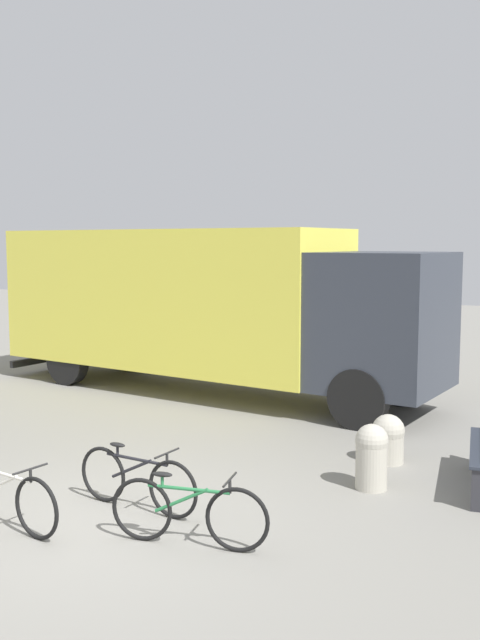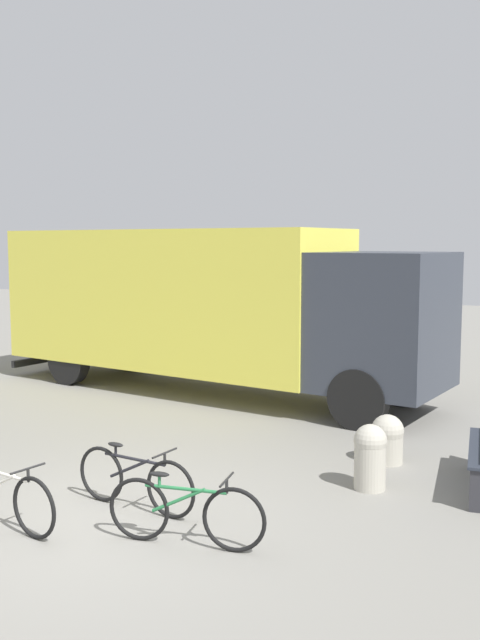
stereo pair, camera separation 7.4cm
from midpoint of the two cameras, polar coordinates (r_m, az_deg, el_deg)
ground_plane at (r=8.29m, az=-11.79°, el=-15.75°), size 60.00×60.00×0.00m
delivery_truck at (r=14.60m, az=-3.03°, el=1.42°), size 9.87×3.82×3.34m
bicycle_near at (r=8.33m, az=-18.55°, el=-13.20°), size 1.67×0.48×0.75m
bicycle_middle at (r=8.51m, az=-8.53°, el=-12.52°), size 1.69×0.44×0.75m
bicycle_far at (r=7.51m, az=-4.46°, el=-15.08°), size 1.69×0.44×0.75m
bollard_near_bench at (r=9.21m, az=10.25°, el=-10.54°), size 0.42×0.42×0.83m
bollard_far_bench at (r=10.33m, az=11.55°, el=-9.25°), size 0.46×0.46×0.69m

